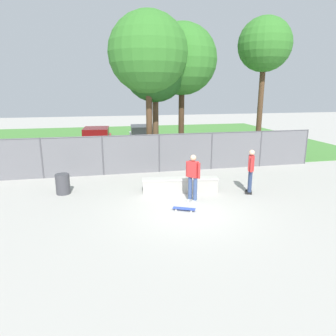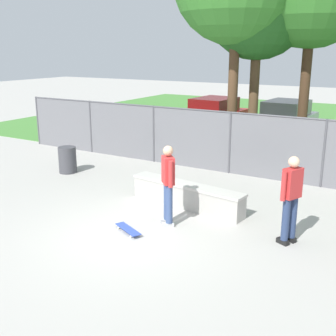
{
  "view_description": "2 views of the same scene",
  "coord_description": "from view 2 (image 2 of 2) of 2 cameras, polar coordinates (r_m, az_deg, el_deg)",
  "views": [
    {
      "loc": [
        -2.8,
        -9.77,
        4.17
      ],
      "look_at": [
        -0.2,
        2.31,
        0.98
      ],
      "focal_mm": 32.91,
      "sensor_mm": 36.0,
      "label": 1
    },
    {
      "loc": [
        4.85,
        -6.76,
        3.79
      ],
      "look_at": [
        -0.34,
        2.08,
        0.91
      ],
      "focal_mm": 45.0,
      "sensor_mm": 36.0,
      "label": 2
    }
  ],
  "objects": [
    {
      "name": "ground_plane",
      "position": [
        9.14,
        -4.85,
        -8.85
      ],
      "size": [
        80.0,
        80.0,
        0.0
      ],
      "primitive_type": "plane",
      "color": "#ADAAA3"
    },
    {
      "name": "grass_strip",
      "position": [
        23.23,
        18.02,
        5.58
      ],
      "size": [
        28.93,
        20.0,
        0.02
      ],
      "primitive_type": "cube",
      "color": "#478438",
      "rests_on": "ground"
    },
    {
      "name": "concrete_ledge",
      "position": [
        10.48,
        2.52,
        -3.72
      ],
      "size": [
        3.16,
        0.88,
        0.61
      ],
      "color": "#A8A59E",
      "rests_on": "ground"
    },
    {
      "name": "skateboarder",
      "position": [
        9.18,
        0.0,
        -1.92
      ],
      "size": [
        0.45,
        0.47,
        1.82
      ],
      "color": "beige",
      "rests_on": "ground"
    },
    {
      "name": "skateboard",
      "position": [
        9.18,
        -5.44,
        -8.26
      ],
      "size": [
        0.81,
        0.52,
        0.09
      ],
      "color": "#334CB2",
      "rests_on": "ground"
    },
    {
      "name": "chainlink_fence",
      "position": [
        13.32,
        8.39,
        3.72
      ],
      "size": [
        17.0,
        0.07,
        1.96
      ],
      "color": "#4C4C51",
      "rests_on": "ground"
    },
    {
      "name": "tree_near_right",
      "position": [
        14.61,
        12.17,
        20.59
      ],
      "size": [
        3.4,
        3.4,
        6.85
      ],
      "color": "brown",
      "rests_on": "ground"
    },
    {
      "name": "car_red",
      "position": [
        19.75,
        6.09,
        7.03
      ],
      "size": [
        2.24,
        4.32,
        1.66
      ],
      "color": "#B21E1E",
      "rests_on": "ground"
    },
    {
      "name": "car_white",
      "position": [
        19.23,
        15.52,
        6.32
      ],
      "size": [
        2.24,
        4.32,
        1.66
      ],
      "color": "silver",
      "rests_on": "ground"
    },
    {
      "name": "bystander",
      "position": [
        8.66,
        16.33,
        -3.68
      ],
      "size": [
        0.39,
        0.56,
        1.82
      ],
      "color": "black",
      "rests_on": "ground"
    },
    {
      "name": "trash_bin",
      "position": [
        13.77,
        -13.46,
        1.09
      ],
      "size": [
        0.56,
        0.56,
        0.83
      ],
      "primitive_type": "cylinder",
      "color": "#3F3F44",
      "rests_on": "ground"
    }
  ]
}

